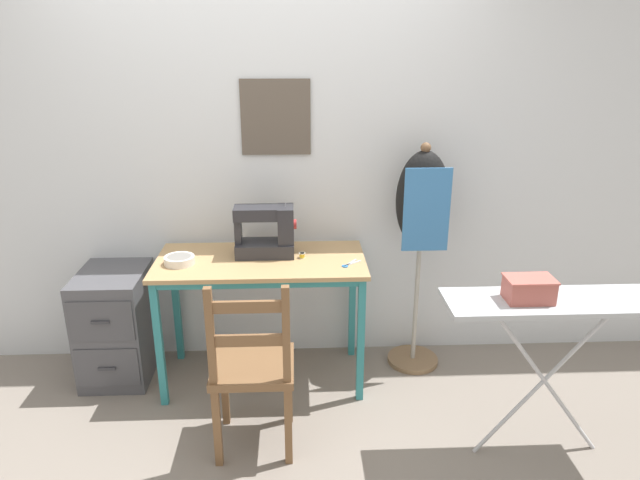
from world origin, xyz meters
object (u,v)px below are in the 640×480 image
object	(u,v)px
thread_spool_near_machine	(302,255)
filing_cabinet	(117,324)
sewing_machine	(268,232)
fabric_bowl	(179,260)
wooden_chair	(253,369)
dress_form	(422,213)
ironing_board	(555,310)
scissors	(348,265)
storage_box	(529,289)

from	to	relation	value
thread_spool_near_machine	filing_cabinet	bearing A→B (deg)	176.10
sewing_machine	fabric_bowl	xyz separation A→B (m)	(-0.49, -0.12, -0.11)
sewing_machine	wooden_chair	size ratio (longest dim) A/B	0.37
filing_cabinet	fabric_bowl	bearing A→B (deg)	-17.23
sewing_machine	fabric_bowl	size ratio (longest dim) A/B	2.10
dress_form	ironing_board	size ratio (longest dim) A/B	1.38
filing_cabinet	ironing_board	world-z (taller)	ironing_board
fabric_bowl	filing_cabinet	bearing A→B (deg)	162.77
scissors	filing_cabinet	bearing A→B (deg)	172.02
sewing_machine	filing_cabinet	bearing A→B (deg)	178.92
sewing_machine	thread_spool_near_machine	distance (m)	0.24
wooden_chair	filing_cabinet	size ratio (longest dim) A/B	1.40
sewing_machine	scissors	size ratio (longest dim) A/B	2.93
wooden_chair	dress_form	xyz separation A→B (m)	(0.96, 0.75, 0.55)
fabric_bowl	filing_cabinet	distance (m)	0.65
dress_form	ironing_board	xyz separation A→B (m)	(0.45, -0.85, -0.21)
scissors	dress_form	size ratio (longest dim) A/B	0.08
fabric_bowl	dress_form	xyz separation A→B (m)	(1.39, 0.18, 0.20)
fabric_bowl	ironing_board	xyz separation A→B (m)	(1.84, -0.67, -0.01)
dress_form	storage_box	world-z (taller)	dress_form
scissors	thread_spool_near_machine	bearing A→B (deg)	155.43
wooden_chair	dress_form	size ratio (longest dim) A/B	0.67
filing_cabinet	ironing_board	xyz separation A→B (m)	(2.28, -0.80, 0.45)
thread_spool_near_machine	ironing_board	distance (m)	1.37
ironing_board	storage_box	size ratio (longest dim) A/B	4.71
sewing_machine	thread_spool_near_machine	size ratio (longest dim) A/B	9.27
fabric_bowl	wooden_chair	bearing A→B (deg)	-52.85
filing_cabinet	dress_form	size ratio (longest dim) A/B	0.48
sewing_machine	scissors	distance (m)	0.50
fabric_bowl	storage_box	size ratio (longest dim) A/B	0.77
filing_cabinet	storage_box	size ratio (longest dim) A/B	3.10
thread_spool_near_machine	wooden_chair	bearing A→B (deg)	-111.93
scissors	sewing_machine	bearing A→B (deg)	158.56
wooden_chair	ironing_board	distance (m)	1.45
scissors	ironing_board	size ratio (longest dim) A/B	0.12
fabric_bowl	storage_box	distance (m)	1.83
wooden_chair	storage_box	world-z (taller)	storage_box
sewing_machine	wooden_chair	xyz separation A→B (m)	(-0.06, -0.69, -0.47)
fabric_bowl	ironing_board	bearing A→B (deg)	-19.89
thread_spool_near_machine	filing_cabinet	distance (m)	1.22
scissors	dress_form	world-z (taller)	dress_form
dress_form	sewing_machine	bearing A→B (deg)	-175.82
wooden_chair	thread_spool_near_machine	bearing A→B (deg)	68.07
dress_form	ironing_board	bearing A→B (deg)	-62.05
scissors	filing_cabinet	xyz separation A→B (m)	(-1.38, 0.19, -0.44)
filing_cabinet	storage_box	distance (m)	2.36
dress_form	fabric_bowl	bearing A→B (deg)	-172.45
fabric_bowl	storage_box	world-z (taller)	storage_box
wooden_chair	storage_box	bearing A→B (deg)	-4.62
ironing_board	filing_cabinet	bearing A→B (deg)	160.62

